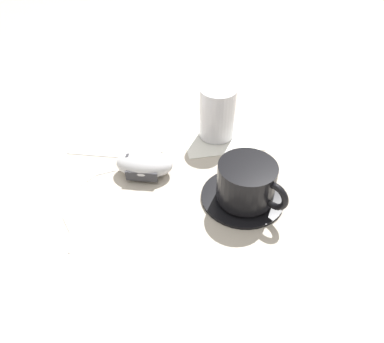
# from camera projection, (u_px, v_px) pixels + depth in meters

# --- Properties ---
(ground_plane) EXTENTS (3.00, 3.00, 0.00)m
(ground_plane) POSITION_uv_depth(u_px,v_px,m) (202.00, 160.00, 0.68)
(ground_plane) COLOR #B2A899
(saucer) EXTENTS (0.13, 0.13, 0.01)m
(saucer) POSITION_uv_depth(u_px,v_px,m) (242.00, 196.00, 0.60)
(saucer) COLOR black
(saucer) RESTS_ON ground
(coffee_cup) EXTENTS (0.09, 0.12, 0.06)m
(coffee_cup) POSITION_uv_depth(u_px,v_px,m) (247.00, 182.00, 0.58)
(coffee_cup) COLOR black
(coffee_cup) RESTS_ON saucer
(computer_mouse) EXTENTS (0.11, 0.11, 0.04)m
(computer_mouse) POSITION_uv_depth(u_px,v_px,m) (144.00, 164.00, 0.64)
(computer_mouse) COLOR silver
(computer_mouse) RESTS_ON ground
(mouse_cable) EXTENTS (0.14, 0.13, 0.00)m
(mouse_cable) POSITION_uv_depth(u_px,v_px,m) (79.00, 202.00, 0.60)
(mouse_cable) COLOR white
(mouse_cable) RESTS_ON ground
(napkin_under_glass) EXTENTS (0.20, 0.20, 0.00)m
(napkin_under_glass) POSITION_uv_depth(u_px,v_px,m) (219.00, 132.00, 0.75)
(napkin_under_glass) COLOR silver
(napkin_under_glass) RESTS_ON ground
(drinking_glass) EXTENTS (0.07, 0.07, 0.10)m
(drinking_glass) POSITION_uv_depth(u_px,v_px,m) (217.00, 113.00, 0.70)
(drinking_glass) COLOR silver
(drinking_glass) RESTS_ON napkin_under_glass
(napkin_spare) EXTENTS (0.17, 0.17, 0.00)m
(napkin_spare) POSITION_uv_depth(u_px,v_px,m) (108.00, 137.00, 0.73)
(napkin_spare) COLOR white
(napkin_spare) RESTS_ON ground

